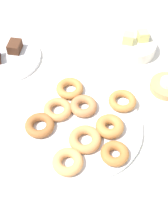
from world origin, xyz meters
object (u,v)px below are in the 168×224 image
donut_6 (115,153)px  cake_plate (7,58)px  donut_plate (84,128)px  donut_0 (40,127)px  donut_2 (110,126)px  donut_4 (122,101)px  melon_chunk_right (143,36)px  donut_1 (58,109)px  donut_3 (85,139)px  brownie_far (15,47)px  candle_holder (167,86)px  donut_8 (68,162)px  donut_5 (82,106)px  donut_7 (70,88)px  tealight (168,82)px  fruit_bowl (134,47)px  melon_chunk_left (128,38)px

donut_6 → cake_plate: donut_6 is taller
donut_plate → donut_6: 0.13m
donut_0 → donut_2: size_ratio=1.04×
donut_4 → melon_chunk_right: (0.10, 0.26, 0.04)m
donut_1 → donut_3: 0.13m
cake_plate → melon_chunk_right: bearing=4.3°
donut_4 → brownie_far: bearing=144.0°
candle_holder → donut_1: bearing=-165.0°
donut_1 → cake_plate: donut_1 is taller
donut_plate → donut_2: size_ratio=4.15×
donut_6 → donut_8: bearing=-170.6°
donut_3 → donut_6: size_ratio=1.17×
donut_5 → donut_7: bearing=117.0°
donut_2 → cake_plate: (-0.34, 0.32, -0.02)m
donut_plate → tealight: tealight is taller
donut_6 → cake_plate: 0.53m
donut_5 → donut_8: (-0.04, -0.19, 0.00)m
tealight → brownie_far: bearing=159.5°
donut_0 → donut_1: (0.05, 0.06, -0.00)m
donut_8 → donut_3: bearing=54.6°
donut_plate → donut_2: (0.07, -0.01, 0.02)m
candle_holder → cake_plate: bearing=163.5°
donut_3 → candle_holder: donut_3 is taller
donut_2 → tealight: 0.26m
donut_plate → donut_5: bearing=93.4°
donut_4 → donut_1: bearing=-172.3°
donut_2 → fruit_bowl: size_ratio=0.54×
donut_3 → donut_6: (0.08, -0.05, -0.00)m
donut_plate → cake_plate: 0.41m
donut_1 → donut_6: bearing=-45.2°
donut_1 → donut_6: donut_6 is taller
donut_3 → melon_chunk_left: 0.42m
donut_3 → donut_7: bearing=102.2°
donut_6 → candle_holder: donut_6 is taller
donut_4 → cake_plate: donut_4 is taller
donut_8 → melon_chunk_right: 0.54m
donut_2 → donut_5: (-0.08, 0.08, -0.00)m
donut_2 → donut_3: size_ratio=0.90×
melon_chunk_right → donut_6: bearing=-107.3°
donut_8 → brownie_far: brownie_far is taller
donut_2 → fruit_bowl: (0.12, 0.35, -0.01)m
candle_holder → donut_2: bearing=-140.9°
donut_2 → brownie_far: (-0.31, 0.35, 0.00)m
donut_0 → donut_7: bearing=58.6°
brownie_far → donut_1: bearing=-61.3°
donut_1 → melon_chunk_right: size_ratio=2.38×
donut_0 → donut_6: size_ratio=1.10×
donut_0 → donut_8: size_ratio=1.03×
brownie_far → melon_chunk_right: melon_chunk_right is taller
donut_5 → donut_0: bearing=-150.6°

